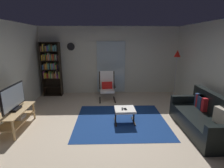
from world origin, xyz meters
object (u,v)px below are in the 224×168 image
(television, at_px, (13,98))
(wall_clock, at_px, (71,47))
(ottoman, at_px, (125,111))
(tv_remote, at_px, (122,109))
(tv_stand, at_px, (16,116))
(bookshelf_near_tv, at_px, (51,66))
(floor_lamp_by_shelf, at_px, (177,59))
(cell_phone, at_px, (125,109))
(lounge_armchair, at_px, (107,85))
(leather_sofa, at_px, (204,118))

(television, distance_m, wall_clock, 3.18)
(ottoman, distance_m, tv_remote, 0.11)
(tv_stand, bearing_deg, bookshelf_near_tv, 87.68)
(ottoman, relative_size, floor_lamp_by_shelf, 0.30)
(floor_lamp_by_shelf, bearing_deg, cell_phone, -137.27)
(floor_lamp_by_shelf, bearing_deg, wall_clock, 167.15)
(bookshelf_near_tv, distance_m, cell_phone, 3.62)
(lounge_armchair, relative_size, wall_clock, 3.53)
(cell_phone, bearing_deg, tv_stand, 175.19)
(television, relative_size, leather_sofa, 0.53)
(tv_stand, xyz_separation_m, bookshelf_near_tv, (0.11, 2.64, 0.84))
(television, height_order, leather_sofa, television)
(tv_stand, relative_size, leather_sofa, 0.63)
(lounge_armchair, distance_m, wall_clock, 2.05)
(television, relative_size, lounge_armchair, 0.98)
(tv_stand, xyz_separation_m, leather_sofa, (4.48, -0.25, 0.00))
(lounge_armchair, relative_size, floor_lamp_by_shelf, 0.58)
(lounge_armchair, distance_m, ottoman, 1.90)
(tv_remote, distance_m, floor_lamp_by_shelf, 2.91)
(cell_phone, bearing_deg, ottoman, 93.02)
(tv_remote, distance_m, wall_clock, 3.50)
(lounge_armchair, bearing_deg, bookshelf_near_tv, 164.69)
(lounge_armchair, xyz_separation_m, wall_clock, (-1.36, 0.79, 1.32))
(leather_sofa, xyz_separation_m, cell_phone, (-1.81, 0.46, 0.07))
(television, distance_m, tv_remote, 2.63)
(ottoman, height_order, wall_clock, wall_clock)
(wall_clock, bearing_deg, lounge_armchair, -30.14)
(tv_remote, height_order, floor_lamp_by_shelf, floor_lamp_by_shelf)
(leather_sofa, height_order, wall_clock, wall_clock)
(bookshelf_near_tv, bearing_deg, wall_clock, 16.67)
(leather_sofa, height_order, ottoman, leather_sofa)
(tv_stand, bearing_deg, wall_clock, 73.70)
(cell_phone, bearing_deg, floor_lamp_by_shelf, 33.58)
(television, relative_size, bookshelf_near_tv, 0.49)
(television, height_order, lounge_armchair, television)
(tv_remote, bearing_deg, tv_stand, -172.19)
(tv_stand, bearing_deg, floor_lamp_by_shelf, 23.44)
(leather_sofa, bearing_deg, bookshelf_near_tv, 146.48)
(television, distance_m, bookshelf_near_tv, 2.68)
(bookshelf_near_tv, bearing_deg, leather_sofa, -33.52)
(cell_phone, distance_m, floor_lamp_by_shelf, 2.86)
(tv_stand, distance_m, cell_phone, 2.68)
(lounge_armchair, bearing_deg, television, -136.57)
(leather_sofa, relative_size, ottoman, 3.54)
(tv_remote, distance_m, cell_phone, 0.07)
(tv_stand, height_order, wall_clock, wall_clock)
(television, height_order, tv_remote, television)
(tv_remote, bearing_deg, wall_clock, 126.78)
(cell_phone, relative_size, floor_lamp_by_shelf, 0.08)
(leather_sofa, relative_size, tv_remote, 13.13)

